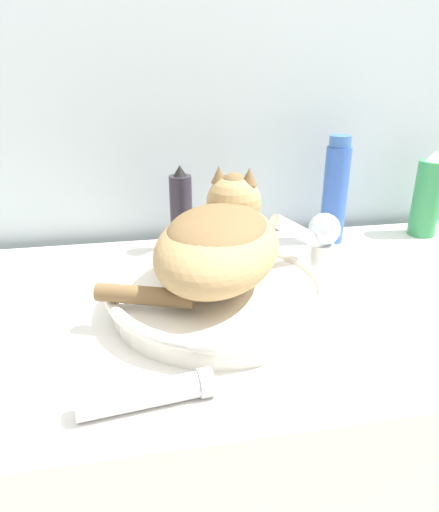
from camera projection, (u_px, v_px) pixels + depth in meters
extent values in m
cube|color=silver|center=(208.00, 84.00, 0.99)|extent=(8.00, 0.05, 2.40)
cube|color=white|center=(239.00, 479.00, 0.96)|extent=(1.24, 0.63, 0.87)
cylinder|color=white|center=(218.00, 297.00, 0.76)|extent=(0.34, 0.34, 0.04)
torus|color=white|center=(218.00, 286.00, 0.75)|extent=(0.36, 0.36, 0.02)
ellipsoid|color=tan|center=(218.00, 247.00, 0.72)|extent=(0.29, 0.34, 0.12)
ellipsoid|color=brown|center=(218.00, 228.00, 0.71)|extent=(0.23, 0.26, 0.05)
sphere|color=tan|center=(234.00, 203.00, 0.81)|extent=(0.10, 0.10, 0.10)
sphere|color=brown|center=(234.00, 188.00, 0.80)|extent=(0.05, 0.05, 0.05)
cone|color=brown|center=(249.00, 176.00, 0.78)|extent=(0.03, 0.03, 0.03)
cone|color=brown|center=(219.00, 174.00, 0.79)|extent=(0.03, 0.03, 0.03)
cylinder|color=brown|center=(145.00, 296.00, 0.67)|extent=(0.15, 0.08, 0.03)
cylinder|color=silver|center=(321.00, 261.00, 0.86)|extent=(0.04, 0.04, 0.07)
cylinder|color=silver|center=(300.00, 233.00, 0.80)|extent=(0.13, 0.07, 0.09)
sphere|color=silver|center=(324.00, 229.00, 0.83)|extent=(0.06, 0.06, 0.06)
cylinder|color=#338C4C|center=(427.00, 199.00, 1.05)|extent=(0.06, 0.06, 0.17)
cone|color=white|center=(435.00, 156.00, 1.01)|extent=(0.04, 0.04, 0.02)
cylinder|color=#28232D|center=(181.00, 215.00, 0.96)|extent=(0.05, 0.05, 0.16)
cone|color=black|center=(180.00, 171.00, 0.92)|extent=(0.03, 0.03, 0.02)
cylinder|color=#335BB7|center=(335.00, 196.00, 1.00)|extent=(0.05, 0.05, 0.21)
cylinder|color=#3866AD|center=(340.00, 141.00, 0.96)|extent=(0.05, 0.05, 0.02)
cylinder|color=silver|center=(139.00, 396.00, 0.54)|extent=(0.15, 0.05, 0.03)
cylinder|color=#B7B7BC|center=(205.00, 383.00, 0.56)|extent=(0.02, 0.04, 0.04)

